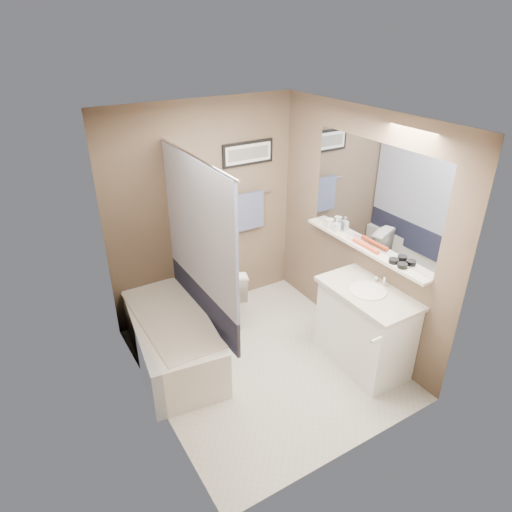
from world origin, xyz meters
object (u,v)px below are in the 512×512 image
soap_bottle (337,225)px  toilet (227,291)px  vanity (364,329)px  candle_bowl_far (394,261)px  glass_jar (330,223)px  hair_brush_front (370,248)px  candle_bowl_near (402,266)px  hair_brush_back (362,243)px  bathtub (172,339)px

soap_bottle → toilet: bearing=145.9°
toilet → vanity: (0.78, -1.39, 0.05)m
candle_bowl_far → glass_jar: bearing=90.0°
soap_bottle → candle_bowl_far: bearing=-90.0°
toilet → candle_bowl_far: (0.97, -1.46, 0.78)m
vanity → hair_brush_front: 0.79m
candle_bowl_near → soap_bottle: 0.91m
vanity → hair_brush_back: 0.84m
hair_brush_front → toilet: bearing=129.9°
soap_bottle → vanity: bearing=-104.1°
vanity → candle_bowl_far: 0.76m
bathtub → toilet: 0.91m
hair_brush_front → soap_bottle: 0.51m
toilet → soap_bottle: bearing=165.6°
candle_bowl_near → hair_brush_back: (0.00, 0.52, 0.00)m
vanity → candle_bowl_near: size_ratio=10.00×
hair_brush_back → toilet: bearing=133.1°
hair_brush_front → candle_bowl_far: bearing=-90.0°
candle_bowl_far → toilet: bearing=123.6°
bathtub → vanity: vanity is taller
hair_brush_back → glass_jar: bearing=90.0°
hair_brush_back → soap_bottle: soap_bottle is taller
hair_brush_back → glass_jar: (0.00, 0.49, 0.03)m
glass_jar → soap_bottle: 0.11m
candle_bowl_far → soap_bottle: (0.00, 0.80, 0.05)m
toilet → vanity: bearing=139.1°
candle_bowl_near → hair_brush_front: size_ratio=0.41×
vanity → soap_bottle: (0.19, 0.73, 0.78)m
bathtub → candle_bowl_far: candle_bowl_far is taller
candle_bowl_near → hair_brush_front: 0.40m
bathtub → glass_jar: size_ratio=15.00×
soap_bottle → glass_jar: bearing=90.0°
candle_bowl_near → soap_bottle: soap_bottle is taller
vanity → hair_brush_back: size_ratio=4.09×
hair_brush_back → soap_bottle: size_ratio=1.58×
hair_brush_back → glass_jar: size_ratio=2.20×
candle_bowl_far → soap_bottle: soap_bottle is taller
candle_bowl_near → glass_jar: glass_jar is taller
bathtub → soap_bottle: soap_bottle is taller
hair_brush_back → candle_bowl_far: bearing=-90.0°
hair_brush_back → soap_bottle: (0.00, 0.38, 0.05)m
glass_jar → candle_bowl_far: bearing=-90.0°
vanity → candle_bowl_near: (0.19, -0.17, 0.73)m
glass_jar → soap_bottle: size_ratio=0.72×
toilet → glass_jar: size_ratio=7.02×
toilet → candle_bowl_far: size_ratio=7.80×
bathtub → glass_jar: (1.79, -0.17, 0.92)m
candle_bowl_near → bathtub: bearing=146.5°
toilet → candle_bowl_near: size_ratio=7.80×
bathtub → candle_bowl_near: bearing=-26.2°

